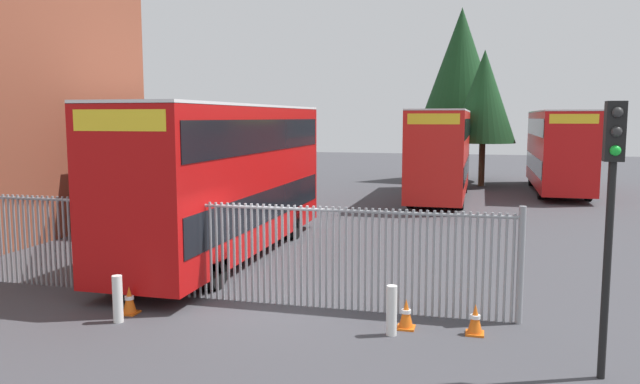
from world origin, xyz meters
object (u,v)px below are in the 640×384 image
double_decker_bus_far_back (558,148)px  bollard_center_front (392,310)px  traffic_cone_by_gate (129,300)px  double_decker_bus_behind_fence_left (207,157)px  bollard_near_left (118,299)px  double_decker_bus_near_gate (226,174)px  traffic_cone_near_kerb (406,314)px  traffic_light_kerbside (612,189)px  double_decker_bus_behind_fence_right (441,151)px  traffic_cone_mid_forecourt (475,319)px

double_decker_bus_far_back → bollard_center_front: (-5.56, -24.54, -1.95)m
traffic_cone_by_gate → double_decker_bus_behind_fence_left: bearing=108.0°
double_decker_bus_behind_fence_left → bollard_near_left: (4.20, -13.20, -1.95)m
double_decker_bus_near_gate → traffic_cone_near_kerb: bearing=-40.4°
bollard_near_left → traffic_light_kerbside: 9.18m
double_decker_bus_behind_fence_right → traffic_cone_near_kerb: 19.69m
traffic_cone_by_gate → traffic_cone_near_kerb: (5.67, 0.55, 0.00)m
double_decker_bus_near_gate → traffic_cone_mid_forecourt: size_ratio=18.32×
traffic_cone_near_kerb → traffic_light_kerbside: (3.23, -1.52, 2.70)m
double_decker_bus_near_gate → double_decker_bus_behind_fence_left: 8.18m
double_decker_bus_behind_fence_left → traffic_light_kerbside: (13.02, -13.64, 0.56)m
bollard_center_front → traffic_cone_by_gate: size_ratio=1.61×
double_decker_bus_far_back → traffic_cone_by_gate: 27.09m
double_decker_bus_behind_fence_left → traffic_cone_by_gate: (4.13, -12.67, -2.13)m
traffic_cone_mid_forecourt → traffic_cone_near_kerb: size_ratio=1.00×
bollard_near_left → double_decker_bus_far_back: bearing=66.5°
double_decker_bus_behind_fence_left → double_decker_bus_behind_fence_right: 11.79m
double_decker_bus_behind_fence_left → double_decker_bus_near_gate: bearing=-61.0°
traffic_cone_by_gate → traffic_light_kerbside: (8.89, -0.97, 2.70)m
double_decker_bus_behind_fence_left → bollard_center_front: 15.90m
double_decker_bus_behind_fence_right → double_decker_bus_far_back: same height
double_decker_bus_behind_fence_right → traffic_cone_mid_forecourt: (1.94, -19.56, -2.13)m
double_decker_bus_behind_fence_right → double_decker_bus_near_gate: bearing=-109.5°
bollard_center_front → double_decker_bus_far_back: bearing=77.2°
traffic_cone_by_gate → traffic_cone_mid_forecourt: 6.98m
double_decker_bus_near_gate → traffic_cone_by_gate: 5.91m
bollard_near_left → traffic_cone_mid_forecourt: 6.97m
double_decker_bus_near_gate → traffic_light_kerbside: (9.06, -6.48, 0.56)m
double_decker_bus_behind_fence_left → double_decker_bus_behind_fence_right: size_ratio=1.00×
double_decker_bus_far_back → bollard_near_left: (-10.93, -25.19, -1.95)m
double_decker_bus_behind_fence_left → traffic_cone_by_gate: double_decker_bus_behind_fence_left is taller
traffic_cone_by_gate → traffic_cone_mid_forecourt: same height
traffic_cone_by_gate → traffic_cone_mid_forecourt: size_ratio=1.00×
traffic_cone_mid_forecourt → bollard_center_front: bearing=-164.0°
double_decker_bus_behind_fence_right → double_decker_bus_far_back: size_ratio=1.00×
bollard_center_front → traffic_cone_near_kerb: 0.52m
double_decker_bus_near_gate → traffic_light_kerbside: 11.15m
double_decker_bus_behind_fence_right → traffic_cone_near_kerb: (0.64, -19.57, -2.13)m
bollard_near_left → traffic_cone_by_gate: bearing=98.0°
traffic_cone_near_kerb → traffic_cone_mid_forecourt: bearing=0.3°
double_decker_bus_behind_fence_left → traffic_light_kerbside: double_decker_bus_behind_fence_left is taller
double_decker_bus_behind_fence_right → bollard_center_front: size_ratio=11.38×
traffic_cone_near_kerb → bollard_center_front: bearing=-117.5°
double_decker_bus_near_gate → double_decker_bus_behind_fence_left: bearing=119.0°
traffic_cone_near_kerb → traffic_light_kerbside: 4.47m
bollard_near_left → traffic_cone_mid_forecourt: bearing=9.0°
double_decker_bus_behind_fence_right → traffic_light_kerbside: size_ratio=2.51×
traffic_cone_by_gate → bollard_near_left: bearing=-82.0°
bollard_center_front → traffic_light_kerbside: 4.40m
double_decker_bus_near_gate → traffic_cone_near_kerb: size_ratio=18.32×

